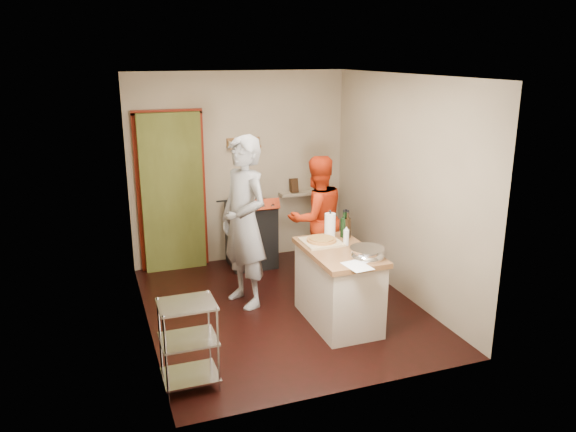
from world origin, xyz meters
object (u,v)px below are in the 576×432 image
object	(u,v)px
person_stripe	(244,223)
island	(339,283)
stove	(251,234)
person_red	(317,218)
wire_shelving	(189,340)

from	to	relation	value
person_stripe	island	bearing A→B (deg)	25.60
stove	island	xyz separation A→B (m)	(0.40, -1.96, -0.00)
person_stripe	person_red	distance (m)	1.17
person_red	stove	bearing A→B (deg)	-54.18
stove	person_red	size ratio (longest dim) A/B	0.63
wire_shelving	person_stripe	xyz separation A→B (m)	(0.92, 1.48, 0.54)
wire_shelving	person_red	bearing A→B (deg)	43.86
stove	person_stripe	distance (m)	1.33
person_stripe	person_red	bearing A→B (deg)	92.54
stove	person_red	distance (m)	1.03
stove	wire_shelving	size ratio (longest dim) A/B	1.26
wire_shelving	person_stripe	world-z (taller)	person_stripe
person_stripe	person_red	world-z (taller)	person_stripe
person_stripe	wire_shelving	bearing A→B (deg)	-51.47
stove	wire_shelving	xyz separation A→B (m)	(-1.33, -2.62, -0.01)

